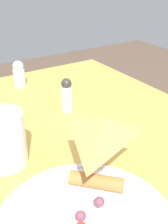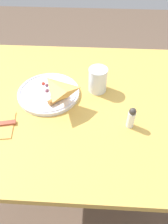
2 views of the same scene
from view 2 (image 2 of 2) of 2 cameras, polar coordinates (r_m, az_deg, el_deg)
ground_plane at (r=1.56m, az=-0.77°, el=-17.86°), size 6.00×6.00×0.00m
dining_table at (r=1.01m, az=-1.13°, el=-1.48°), size 1.07×0.87×0.77m
plate_pizza at (r=0.96m, az=-9.17°, el=5.08°), size 0.27×0.27×0.05m
milk_glass at (r=0.95m, az=3.62°, el=8.23°), size 0.08×0.08×0.11m
pepper_shaker at (r=0.82m, az=12.26°, el=-1.42°), size 0.03×0.03×0.09m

